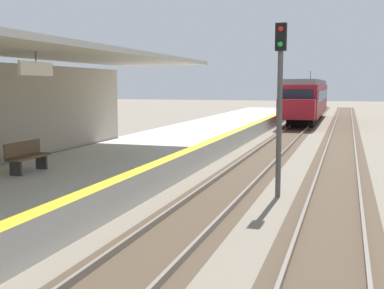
{
  "coord_description": "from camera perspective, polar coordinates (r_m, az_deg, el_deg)",
  "views": [
    {
      "loc": [
        5.56,
        1.45,
        3.4
      ],
      "look_at": [
        2.33,
        11.64,
        2.1
      ],
      "focal_mm": 46.01,
      "sensor_mm": 36.0,
      "label": 1
    }
  ],
  "objects": [
    {
      "name": "rail_signal_post",
      "position": [
        14.93,
        10.15,
        6.02
      ],
      "size": [
        0.32,
        0.34,
        5.2
      ],
      "color": "#4C4C4C",
      "rests_on": "ground"
    },
    {
      "name": "platform_bench",
      "position": [
        14.92,
        -18.61,
        -1.24
      ],
      "size": [
        0.45,
        1.6,
        0.88
      ],
      "color": "brown",
      "rests_on": "station_platform"
    },
    {
      "name": "approaching_train",
      "position": [
        47.08,
        13.15,
        5.25
      ],
      "size": [
        2.93,
        19.6,
        4.76
      ],
      "color": "maroon",
      "rests_on": "ground"
    },
    {
      "name": "track_pair_middle",
      "position": [
        18.86,
        16.51,
        -3.6
      ],
      "size": [
        2.34,
        120.0,
        0.16
      ],
      "color": "#4C3D2D",
      "rests_on": "ground"
    },
    {
      "name": "station_platform",
      "position": [
        16.9,
        -11.26,
        -3.27
      ],
      "size": [
        5.0,
        80.0,
        0.91
      ],
      "color": "#B7B5AD",
      "rests_on": "ground"
    },
    {
      "name": "track_pair_nearest_platform",
      "position": [
        19.21,
        6.31,
        -3.17
      ],
      "size": [
        2.34,
        120.0,
        0.16
      ],
      "color": "#4C3D2D",
      "rests_on": "ground"
    }
  ]
}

